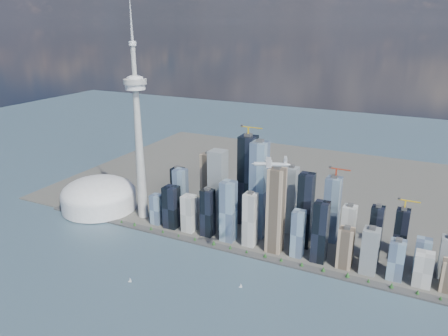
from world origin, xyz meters
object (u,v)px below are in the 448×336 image
at_px(needle_tower, 138,130).
at_px(sailboat_west, 130,280).
at_px(airplane, 271,164).
at_px(sailboat_east, 241,286).
at_px(dome_stadium, 99,196).

distance_m(needle_tower, sailboat_west, 383.67).
xyz_separation_m(airplane, sailboat_west, (-250.62, -99.24, -250.81)).
relative_size(sailboat_west, sailboat_east, 1.11).
height_order(needle_tower, airplane, needle_tower).
bearing_deg(airplane, dome_stadium, 143.67).
bearing_deg(sailboat_east, dome_stadium, 143.77).
bearing_deg(sailboat_west, dome_stadium, 128.51).
distance_m(needle_tower, airplane, 439.81).
relative_size(dome_stadium, airplane, 3.02).
relative_size(dome_stadium, sailboat_east, 20.87).
height_order(sailboat_west, sailboat_east, sailboat_west).
bearing_deg(sailboat_west, needle_tower, 109.80).
xyz_separation_m(needle_tower, airplane, (408.47, -162.03, 18.38)).
distance_m(dome_stadium, airplane, 608.33).
xyz_separation_m(needle_tower, sailboat_east, (362.77, -181.35, -232.76)).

